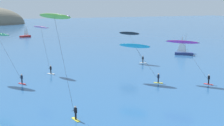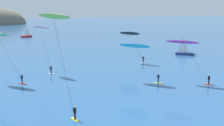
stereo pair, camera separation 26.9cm
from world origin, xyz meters
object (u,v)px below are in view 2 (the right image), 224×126
(kitesurfer_magenta, at_px, (185,45))
(kitesurfer_lime, at_px, (55,23))
(kitesurfer_cyan, at_px, (136,48))
(kitesurfer_pink, at_px, (42,31))
(sailboat_near, at_px, (186,53))
(sailboat_far, at_px, (26,36))
(kitesurfer_black, at_px, (131,35))

(kitesurfer_magenta, bearing_deg, kitesurfer_lime, -167.80)
(kitesurfer_cyan, relative_size, kitesurfer_magenta, 0.94)
(kitesurfer_pink, distance_m, kitesurfer_lime, 23.01)
(sailboat_near, xyz_separation_m, sailboat_far, (-31.82, 65.76, 0.00))
(kitesurfer_lime, bearing_deg, sailboat_near, 32.17)
(sailboat_near, xyz_separation_m, kitesurfer_pink, (-39.03, -3.90, 7.50))
(kitesurfer_pink, xyz_separation_m, kitesurfer_magenta, (20.35, -17.54, -1.75))
(kitesurfer_lime, bearing_deg, kitesurfer_cyan, 29.55)
(sailboat_far, xyz_separation_m, kitesurfer_lime, (-10.34, -92.27, 10.32))
(kitesurfer_magenta, bearing_deg, kitesurfer_black, 88.64)
(kitesurfer_cyan, distance_m, kitesurfer_magenta, 8.27)
(sailboat_far, relative_size, kitesurfer_magenta, 0.79)
(kitesurfer_lime, height_order, kitesurfer_magenta, kitesurfer_lime)
(kitesurfer_cyan, bearing_deg, sailboat_far, 94.17)
(sailboat_far, relative_size, kitesurfer_black, 0.80)
(sailboat_near, distance_m, kitesurfer_lime, 50.86)
(kitesurfer_pink, bearing_deg, kitesurfer_magenta, -40.76)
(kitesurfer_cyan, xyz_separation_m, kitesurfer_lime, (-16.39, -9.29, 5.15))
(sailboat_near, distance_m, kitesurfer_cyan, 31.42)
(kitesurfer_pink, relative_size, kitesurfer_black, 1.28)
(kitesurfer_cyan, height_order, kitesurfer_magenta, kitesurfer_magenta)
(kitesurfer_pink, bearing_deg, kitesurfer_lime, -97.87)
(kitesurfer_pink, distance_m, kitesurfer_magenta, 26.92)
(sailboat_near, xyz_separation_m, kitesurfer_black, (-18.22, -1.88, 5.63))
(kitesurfer_cyan, relative_size, kitesurfer_lime, 0.56)
(kitesurfer_black, bearing_deg, kitesurfer_magenta, -91.36)
(kitesurfer_cyan, bearing_deg, kitesurfer_lime, -150.45)
(kitesurfer_cyan, distance_m, kitesurfer_lime, 19.53)
(kitesurfer_cyan, relative_size, kitesurfer_black, 0.95)
(sailboat_near, bearing_deg, sailboat_far, 115.82)
(kitesurfer_pink, xyz_separation_m, kitesurfer_black, (20.81, 2.02, -1.87))
(kitesurfer_magenta, bearing_deg, sailboat_near, 48.94)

